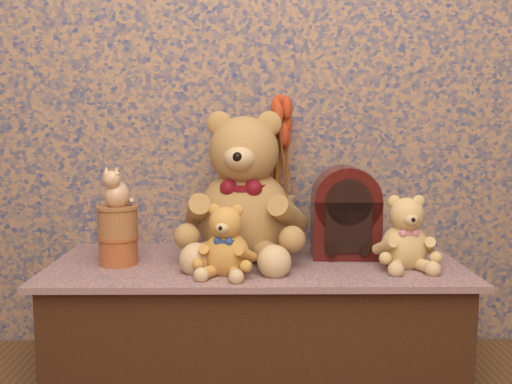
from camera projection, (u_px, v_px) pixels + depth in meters
display_shelf at (256, 317)px, 1.91m from camera, size 1.35×0.60×0.39m
teddy_large at (245, 180)px, 1.91m from camera, size 0.49×0.56×0.53m
teddy_medium at (227, 236)px, 1.72m from camera, size 0.23×0.25×0.23m
teddy_small at (405, 229)px, 1.80m from camera, size 0.21×0.24×0.25m
cathedral_radio at (345, 212)px, 1.94m from camera, size 0.23×0.17×0.31m
ceramic_vase at (279, 224)px, 2.01m from camera, size 0.15×0.15×0.20m
dried_stalks at (279, 139)px, 1.98m from camera, size 0.24×0.24×0.40m
biscuit_tin_lower at (119, 251)px, 1.85m from camera, size 0.14×0.14×0.09m
biscuit_tin_upper at (118, 222)px, 1.84m from camera, size 0.13×0.13×0.10m
cat_figurine at (117, 186)px, 1.82m from camera, size 0.12×0.13×0.13m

